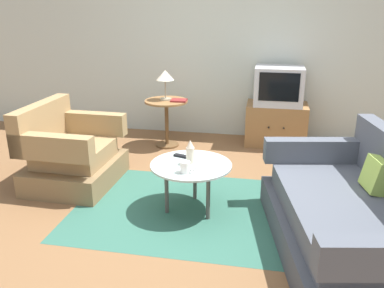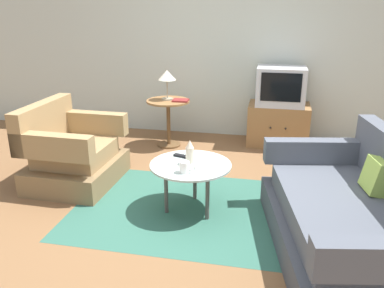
{
  "view_description": "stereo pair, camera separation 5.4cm",
  "coord_description": "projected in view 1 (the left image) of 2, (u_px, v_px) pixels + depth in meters",
  "views": [
    {
      "loc": [
        0.72,
        -3.3,
        1.8
      ],
      "look_at": [
        0.05,
        0.2,
        0.55
      ],
      "focal_mm": 37.69,
      "sensor_mm": 36.0,
      "label": 1
    },
    {
      "loc": [
        0.77,
        -3.28,
        1.8
      ],
      "look_at": [
        0.05,
        0.2,
        0.55
      ],
      "focal_mm": 37.69,
      "sensor_mm": 36.0,
      "label": 2
    }
  ],
  "objects": [
    {
      "name": "tv_remote_dark",
      "position": [
        181.0,
        156.0,
        3.72
      ],
      "size": [
        0.15,
        0.09,
        0.02
      ],
      "rotation": [
        0.0,
        0.0,
        2.83
      ],
      "color": "black",
      "rests_on": "coffee_table"
    },
    {
      "name": "book",
      "position": [
        179.0,
        100.0,
        5.11
      ],
      "size": [
        0.2,
        0.16,
        0.02
      ],
      "rotation": [
        0.0,
        0.0,
        0.01
      ],
      "color": "maroon",
      "rests_on": "side_table"
    },
    {
      "name": "back_wall",
      "position": [
        218.0,
        38.0,
        5.47
      ],
      "size": [
        9.0,
        0.12,
        2.7
      ],
      "primitive_type": "cube",
      "color": "#B2BCB2",
      "rests_on": "ground"
    },
    {
      "name": "television",
      "position": [
        279.0,
        86.0,
        5.16
      ],
      "size": [
        0.61,
        0.47,
        0.49
      ],
      "color": "#B7B7BC",
      "rests_on": "tv_stand"
    },
    {
      "name": "armchair",
      "position": [
        71.0,
        155.0,
        4.18
      ],
      "size": [
        0.83,
        0.97,
        0.84
      ],
      "rotation": [
        0.0,
        0.0,
        -1.59
      ],
      "color": "brown",
      "rests_on": "ground"
    },
    {
      "name": "mug",
      "position": [
        186.0,
        167.0,
        3.36
      ],
      "size": [
        0.14,
        0.09,
        0.1
      ],
      "color": "white",
      "rests_on": "coffee_table"
    },
    {
      "name": "vase",
      "position": [
        190.0,
        153.0,
        3.52
      ],
      "size": [
        0.07,
        0.07,
        0.23
      ],
      "color": "beige",
      "rests_on": "coffee_table"
    },
    {
      "name": "tv_stand",
      "position": [
        276.0,
        124.0,
        5.35
      ],
      "size": [
        0.78,
        0.52,
        0.55
      ],
      "color": "olive",
      "rests_on": "ground"
    },
    {
      "name": "side_table",
      "position": [
        167.0,
        113.0,
        5.22
      ],
      "size": [
        0.56,
        0.56,
        0.62
      ],
      "color": "olive",
      "rests_on": "ground"
    },
    {
      "name": "couch",
      "position": [
        354.0,
        220.0,
        2.98
      ],
      "size": [
        1.27,
        1.92,
        0.85
      ],
      "rotation": [
        0.0,
        0.0,
        1.75
      ],
      "color": "#3E424B",
      "rests_on": "ground"
    },
    {
      "name": "table_lamp",
      "position": [
        165.0,
        77.0,
        5.09
      ],
      "size": [
        0.22,
        0.22,
        0.38
      ],
      "color": "#9E937A",
      "rests_on": "side_table"
    },
    {
      "name": "ground_plane",
      "position": [
        183.0,
        206.0,
        3.78
      ],
      "size": [
        16.0,
        16.0,
        0.0
      ],
      "primitive_type": "plane",
      "color": "brown"
    },
    {
      "name": "coffee_table",
      "position": [
        191.0,
        168.0,
        3.58
      ],
      "size": [
        0.73,
        0.73,
        0.45
      ],
      "color": "#B2C6C1",
      "rests_on": "ground"
    },
    {
      "name": "area_rug",
      "position": [
        191.0,
        209.0,
        3.71
      ],
      "size": [
        2.14,
        1.55,
        0.0
      ],
      "primitive_type": "cube",
      "color": "#2D5B4C",
      "rests_on": "ground"
    }
  ]
}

